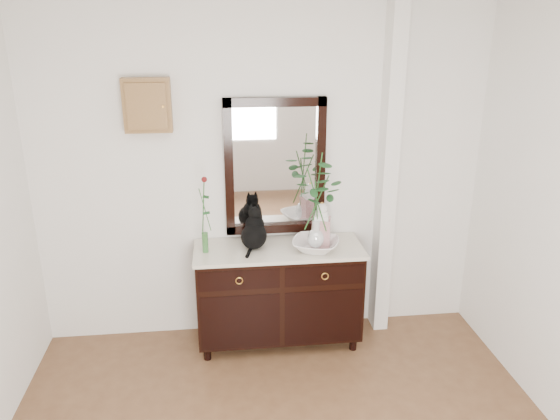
{
  "coord_description": "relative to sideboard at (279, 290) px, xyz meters",
  "views": [
    {
      "loc": [
        -0.35,
        -2.2,
        2.56
      ],
      "look_at": [
        0.1,
        1.63,
        1.2
      ],
      "focal_mm": 35.0,
      "sensor_mm": 36.0,
      "label": 1
    }
  ],
  "objects": [
    {
      "name": "wall_back",
      "position": [
        -0.1,
        0.25,
        0.88
      ],
      "size": [
        3.6,
        0.04,
        2.7
      ],
      "primitive_type": "cube",
      "color": "white",
      "rests_on": "ground"
    },
    {
      "name": "cat",
      "position": [
        -0.19,
        0.03,
        0.54
      ],
      "size": [
        0.29,
        0.33,
        0.33
      ],
      "primitive_type": null,
      "rotation": [
        0.0,
        0.0,
        -0.25
      ],
      "color": "black",
      "rests_on": "sideboard"
    },
    {
      "name": "ginger_jar",
      "position": [
        0.34,
        -0.02,
        0.56
      ],
      "size": [
        0.17,
        0.17,
        0.38
      ],
      "primitive_type": null,
      "rotation": [
        0.0,
        0.0,
        -0.25
      ],
      "color": "white",
      "rests_on": "sideboard"
    },
    {
      "name": "bud_vase_rose",
      "position": [
        -0.57,
        -0.02,
        0.68
      ],
      "size": [
        0.07,
        0.07,
        0.62
      ],
      "primitive_type": null,
      "rotation": [
        0.0,
        0.0,
        0.0
      ],
      "color": "#366D33",
      "rests_on": "sideboard"
    },
    {
      "name": "vase_branches",
      "position": [
        0.28,
        -0.08,
        0.78
      ],
      "size": [
        0.43,
        0.43,
        0.78
      ],
      "primitive_type": null,
      "rotation": [
        0.0,
        0.0,
        -0.19
      ],
      "color": "silver",
      "rests_on": "lotus_bowl"
    },
    {
      "name": "lotus_bowl",
      "position": [
        0.28,
        -0.08,
        0.42
      ],
      "size": [
        0.46,
        0.46,
        0.09
      ],
      "primitive_type": "imported",
      "rotation": [
        0.0,
        0.0,
        -0.35
      ],
      "color": "white",
      "rests_on": "sideboard"
    },
    {
      "name": "wall_mirror",
      "position": [
        -0.0,
        0.24,
        0.97
      ],
      "size": [
        0.8,
        0.06,
        1.1
      ],
      "color": "black",
      "rests_on": "wall_back"
    },
    {
      "name": "pilaster",
      "position": [
        0.9,
        0.17,
        0.88
      ],
      "size": [
        0.12,
        0.2,
        2.7
      ],
      "primitive_type": "cube",
      "color": "white",
      "rests_on": "ground"
    },
    {
      "name": "sideboard",
      "position": [
        0.0,
        0.0,
        0.0
      ],
      "size": [
        1.33,
        0.52,
        0.82
      ],
      "color": "black",
      "rests_on": "ground"
    },
    {
      "name": "key_cabinet",
      "position": [
        -0.95,
        0.21,
        1.48
      ],
      "size": [
        0.35,
        0.1,
        0.4
      ],
      "primitive_type": "cube",
      "color": "brown",
      "rests_on": "wall_back"
    }
  ]
}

